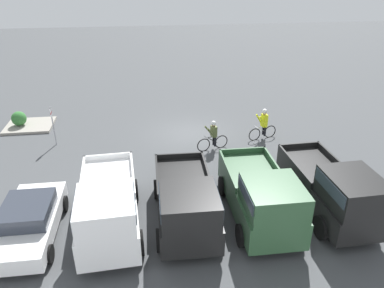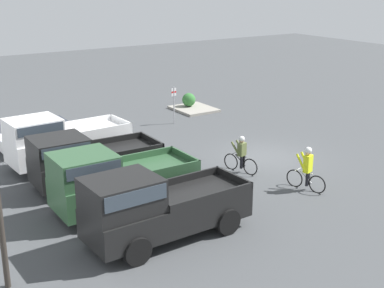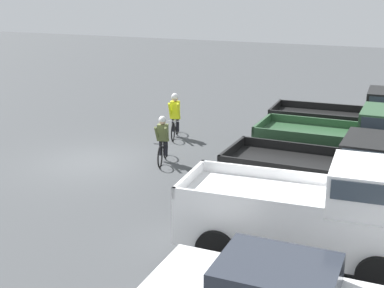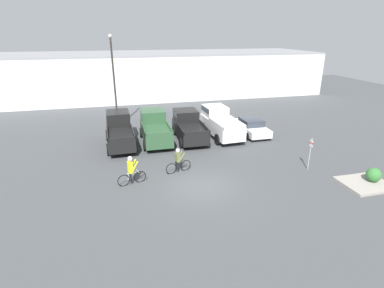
% 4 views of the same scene
% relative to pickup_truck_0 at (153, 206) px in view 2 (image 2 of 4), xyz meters
% --- Properties ---
extents(ground_plane, '(80.00, 80.00, 0.00)m').
position_rel_pickup_truck_0_xyz_m(ground_plane, '(4.47, -8.41, -1.23)').
color(ground_plane, '#424447').
extents(pickup_truck_0, '(2.31, 5.54, 2.39)m').
position_rel_pickup_truck_0_xyz_m(pickup_truck_0, '(0.00, 0.00, 0.00)').
color(pickup_truck_0, black).
rests_on(pickup_truck_0, ground_plane).
extents(pickup_truck_1, '(2.30, 5.18, 2.34)m').
position_rel_pickup_truck_0_xyz_m(pickup_truck_1, '(2.82, 0.04, -0.03)').
color(pickup_truck_1, '#2D5133').
rests_on(pickup_truck_1, ground_plane).
extents(pickup_truck_2, '(2.36, 5.15, 2.20)m').
position_rel_pickup_truck_0_xyz_m(pickup_truck_2, '(5.63, -0.05, -0.10)').
color(pickup_truck_2, black).
rests_on(pickup_truck_2, ground_plane).
extents(pickup_truck_3, '(2.45, 5.41, 2.36)m').
position_rel_pickup_truck_0_xyz_m(pickup_truck_3, '(8.39, 0.00, -0.01)').
color(pickup_truck_3, white).
rests_on(pickup_truck_3, ground_plane).
extents(sedan_0, '(2.01, 4.48, 1.38)m').
position_rel_pickup_truck_0_xyz_m(sedan_0, '(11.22, -0.28, -0.53)').
color(sedan_0, white).
rests_on(sedan_0, ground_plane).
extents(cyclist_0, '(1.72, 0.59, 1.64)m').
position_rel_pickup_truck_0_xyz_m(cyclist_0, '(3.49, -6.24, -0.41)').
color(cyclist_0, black).
rests_on(cyclist_0, ground_plane).
extents(cyclist_1, '(1.70, 0.59, 1.80)m').
position_rel_pickup_truck_0_xyz_m(cyclist_1, '(0.50, -7.17, -0.31)').
color(cyclist_1, black).
rests_on(cyclist_1, ground_plane).
extents(fire_lane_sign, '(0.06, 0.30, 2.16)m').
position_rel_pickup_truck_0_xyz_m(fire_lane_sign, '(11.81, -7.93, 0.08)').
color(fire_lane_sign, '#9E9EA3').
rests_on(fire_lane_sign, ground_plane).
extents(curb_island, '(2.70, 2.29, 0.15)m').
position_rel_pickup_truck_0_xyz_m(curb_island, '(13.85, -10.62, -1.15)').
color(curb_island, gray).
rests_on(curb_island, ground_plane).
extents(shrub, '(0.85, 0.85, 0.85)m').
position_rel_pickup_truck_0_xyz_m(shrub, '(14.37, -10.58, -0.65)').
color(shrub, '#337033').
rests_on(shrub, curb_island).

